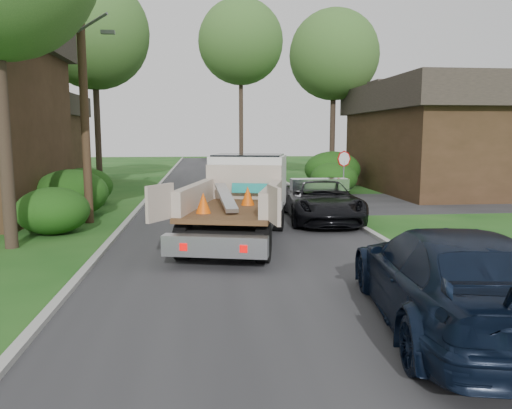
{
  "coord_description": "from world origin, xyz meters",
  "views": [
    {
      "loc": [
        -1.29,
        -13.64,
        3.23
      ],
      "look_at": [
        0.21,
        0.67,
        1.2
      ],
      "focal_mm": 35.0,
      "sensor_mm": 36.0,
      "label": 1
    }
  ],
  "objects_px": {
    "utility_pole": "(83,79)",
    "stop_sign": "(344,166)",
    "tree_left_far": "(93,34)",
    "black_pickup": "(321,201)",
    "house_left_far": "(23,137)",
    "tree_right_far": "(334,55)",
    "navy_suv": "(449,278)",
    "tree_center_far": "(241,42)",
    "flatbed_truck": "(243,193)",
    "house_right": "(452,136)"
  },
  "relations": [
    {
      "from": "utility_pole",
      "to": "stop_sign",
      "type": "bearing_deg",
      "value": 20.62
    },
    {
      "from": "tree_left_far",
      "to": "black_pickup",
      "type": "distance_m",
      "value": 18.32
    },
    {
      "from": "house_left_far",
      "to": "tree_right_far",
      "type": "height_order",
      "value": "tree_right_far"
    },
    {
      "from": "stop_sign",
      "to": "navy_suv",
      "type": "relative_size",
      "value": 0.42
    },
    {
      "from": "tree_center_far",
      "to": "tree_right_far",
      "type": "bearing_deg",
      "value": -61.19
    },
    {
      "from": "utility_pole",
      "to": "tree_right_far",
      "type": "bearing_deg",
      "value": 49.16
    },
    {
      "from": "stop_sign",
      "to": "flatbed_truck",
      "type": "bearing_deg",
      "value": -127.07
    },
    {
      "from": "tree_center_far",
      "to": "black_pickup",
      "type": "distance_m",
      "value": 27.49
    },
    {
      "from": "black_pickup",
      "to": "navy_suv",
      "type": "relative_size",
      "value": 0.93
    },
    {
      "from": "tree_right_far",
      "to": "house_left_far",
      "type": "bearing_deg",
      "value": 174.56
    },
    {
      "from": "flatbed_truck",
      "to": "house_right",
      "type": "bearing_deg",
      "value": 56.08
    },
    {
      "from": "house_left_far",
      "to": "tree_left_far",
      "type": "height_order",
      "value": "tree_left_far"
    },
    {
      "from": "navy_suv",
      "to": "utility_pole",
      "type": "bearing_deg",
      "value": -45.04
    },
    {
      "from": "flatbed_truck",
      "to": "black_pickup",
      "type": "bearing_deg",
      "value": 51.72
    },
    {
      "from": "tree_center_far",
      "to": "house_right",
      "type": "bearing_deg",
      "value": -55.49
    },
    {
      "from": "stop_sign",
      "to": "navy_suv",
      "type": "distance_m",
      "value": 15.23
    },
    {
      "from": "black_pickup",
      "to": "tree_right_far",
      "type": "bearing_deg",
      "value": 77.54
    },
    {
      "from": "tree_center_far",
      "to": "navy_suv",
      "type": "distance_m",
      "value": 37.4
    },
    {
      "from": "tree_left_far",
      "to": "flatbed_truck",
      "type": "relative_size",
      "value": 1.69
    },
    {
      "from": "tree_center_far",
      "to": "tree_left_far",
      "type": "bearing_deg",
      "value": -126.16
    },
    {
      "from": "stop_sign",
      "to": "house_right",
      "type": "relative_size",
      "value": 0.19
    },
    {
      "from": "house_right",
      "to": "navy_suv",
      "type": "xyz_separation_m",
      "value": [
        -10.25,
        -20.0,
        -2.3
      ]
    },
    {
      "from": "house_left_far",
      "to": "black_pickup",
      "type": "bearing_deg",
      "value": -46.55
    },
    {
      "from": "flatbed_truck",
      "to": "navy_suv",
      "type": "xyz_separation_m",
      "value": [
        2.81,
        -8.03,
        -0.53
      ]
    },
    {
      "from": "tree_center_far",
      "to": "navy_suv",
      "type": "bearing_deg",
      "value": -88.81
    },
    {
      "from": "tree_right_far",
      "to": "black_pickup",
      "type": "xyz_separation_m",
      "value": [
        -4.42,
        -15.5,
        -7.71
      ]
    },
    {
      "from": "house_left_far",
      "to": "tree_center_far",
      "type": "xyz_separation_m",
      "value": [
        15.5,
        8.0,
        7.93
      ]
    },
    {
      "from": "navy_suv",
      "to": "tree_center_far",
      "type": "bearing_deg",
      "value": -80.68
    },
    {
      "from": "house_left_far",
      "to": "tree_center_far",
      "type": "bearing_deg",
      "value": 27.3
    },
    {
      "from": "house_left_far",
      "to": "tree_center_far",
      "type": "distance_m",
      "value": 19.16
    },
    {
      "from": "tree_left_far",
      "to": "black_pickup",
      "type": "bearing_deg",
      "value": -49.76
    },
    {
      "from": "stop_sign",
      "to": "navy_suv",
      "type": "xyz_separation_m",
      "value": [
        -2.45,
        -15.0,
        -0.92
      ]
    },
    {
      "from": "house_right",
      "to": "tree_right_far",
      "type": "bearing_deg",
      "value": 132.51
    },
    {
      "from": "tree_left_far",
      "to": "tree_right_far",
      "type": "height_order",
      "value": "tree_left_far"
    },
    {
      "from": "utility_pole",
      "to": "flatbed_truck",
      "type": "height_order",
      "value": "utility_pole"
    },
    {
      "from": "utility_pole",
      "to": "navy_suv",
      "type": "bearing_deg",
      "value": -53.17
    },
    {
      "from": "flatbed_truck",
      "to": "black_pickup",
      "type": "relative_size",
      "value": 1.31
    },
    {
      "from": "house_right",
      "to": "black_pickup",
      "type": "height_order",
      "value": "house_right"
    },
    {
      "from": "tree_left_far",
      "to": "flatbed_truck",
      "type": "distance_m",
      "value": 18.36
    },
    {
      "from": "stop_sign",
      "to": "tree_left_far",
      "type": "distance_m",
      "value": 16.65
    },
    {
      "from": "utility_pole",
      "to": "tree_right_far",
      "type": "height_order",
      "value": "tree_right_far"
    },
    {
      "from": "flatbed_truck",
      "to": "navy_suv",
      "type": "height_order",
      "value": "flatbed_truck"
    },
    {
      "from": "tree_center_far",
      "to": "flatbed_truck",
      "type": "height_order",
      "value": "tree_center_far"
    },
    {
      "from": "black_pickup",
      "to": "house_left_far",
      "type": "bearing_deg",
      "value": 136.91
    },
    {
      "from": "tree_left_far",
      "to": "tree_right_far",
      "type": "distance_m",
      "value": 15.31
    },
    {
      "from": "black_pickup",
      "to": "flatbed_truck",
      "type": "bearing_deg",
      "value": -138.4
    },
    {
      "from": "tree_right_far",
      "to": "black_pickup",
      "type": "bearing_deg",
      "value": -105.92
    },
    {
      "from": "utility_pole",
      "to": "black_pickup",
      "type": "distance_m",
      "value": 9.64
    },
    {
      "from": "stop_sign",
      "to": "navy_suv",
      "type": "height_order",
      "value": "stop_sign"
    },
    {
      "from": "house_right",
      "to": "black_pickup",
      "type": "distance_m",
      "value": 13.94
    }
  ]
}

